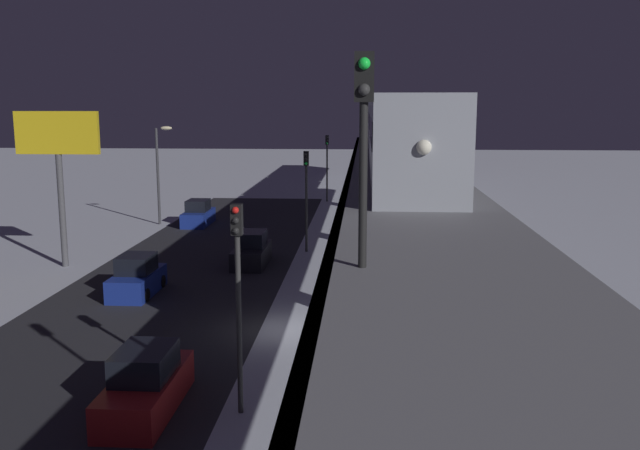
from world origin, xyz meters
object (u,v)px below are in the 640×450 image
Objects in this scene: commercial_billboard at (58,148)px; sedan_blue at (137,279)px; traffic_light_mid at (306,186)px; subway_train at (386,121)px; rail_signal at (364,123)px; sedan_blue_2 at (198,215)px; traffic_light_far at (327,158)px; traffic_light_near at (238,278)px; sedan_black at (252,251)px; sedan_red at (146,386)px.

sedan_blue is at bearing 137.82° from commercial_billboard.
subway_train is at bearing -111.07° from traffic_light_mid.
rail_signal reaches higher than traffic_light_mid.
commercial_billboard is at bearing -42.18° from sedan_blue.
traffic_light_far reaches higher than sedan_blue_2.
subway_train is 37.88m from traffic_light_near.
rail_signal is at bearing 118.92° from traffic_light_near.
rail_signal is 0.62× the size of traffic_light_near.
commercial_billboard is at bearing 44.85° from subway_train.
sedan_black is at bearing -75.95° from rail_signal.
commercial_billboard is (13.63, 28.40, 2.63)m from traffic_light_far.
traffic_light_far is (0.00, -46.83, 0.00)m from traffic_light_near.
traffic_light_near is (-9.30, 32.83, 3.40)m from sedan_blue_2.
subway_train reaches higher than sedan_red.
rail_signal is 0.92× the size of sedan_blue_2.
sedan_black is 0.71× the size of traffic_light_far.
traffic_light_far is (-2.90, -27.23, 3.40)m from sedan_black.
subway_train is 16.33× the size of sedan_black.
traffic_light_far is (-9.30, -14.00, 3.40)m from sedan_blue_2.
rail_signal is 0.85× the size of sedan_red.
traffic_light_far is 31.61m from commercial_billboard.
sedan_blue is at bearing 95.15° from sedan_blue_2.
sedan_black is at bearing -173.80° from commercial_billboard.
sedan_blue is 0.65× the size of traffic_light_far.
sedan_black is 14.70m from sedan_blue_2.
subway_train is 20.82m from sedan_black.
rail_signal is (1.70, 43.94, 0.95)m from subway_train.
traffic_light_mid is at bearing 82.95° from sedan_red.
subway_train reaches higher than traffic_light_near.
traffic_light_far is (5.36, -9.51, -3.75)m from subway_train.
traffic_light_far is (-2.90, -46.86, 3.40)m from sedan_red.
subway_train is 15.36m from traffic_light_mid.
sedan_blue_2 is 17.15m from traffic_light_far.
sedan_blue is 0.92× the size of sedan_black.
sedan_blue and sedan_black have the same top height.
sedan_red is at bearing -45.13° from rail_signal.
traffic_light_far is at bearing -115.64° from commercial_billboard.
subway_train is at bearing -92.21° from rail_signal.
sedan_blue is 10.25m from commercial_billboard.
sedan_blue_2 is at bearing -106.74° from commercial_billboard.
sedan_blue is (11.16, -19.50, -8.11)m from rail_signal.
traffic_light_near is (-2.90, -0.04, 3.40)m from sedan_red.
subway_train is 11.54m from traffic_light_far.
sedan_black is 0.97× the size of sedan_red.
subway_train is 43.98m from rail_signal.
sedan_blue_2 is 0.49× the size of commercial_billboard.
sedan_red is at bearing 120.16° from commercial_billboard.
traffic_light_far is at bearing 86.46° from sedan_red.
traffic_light_far reaches higher than sedan_black.
rail_signal is 0.62× the size of traffic_light_far.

